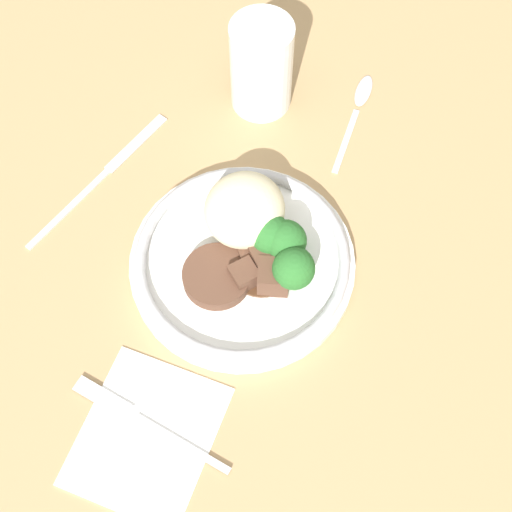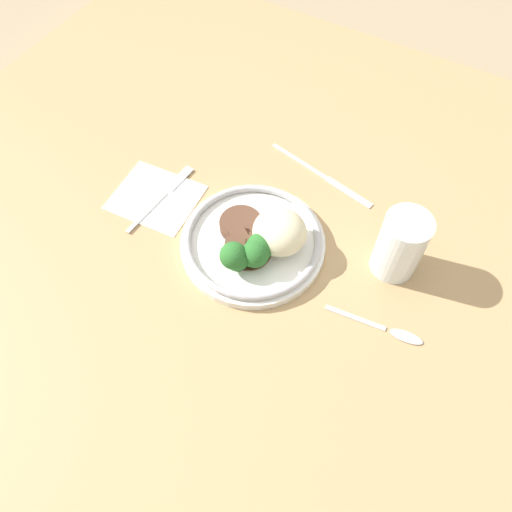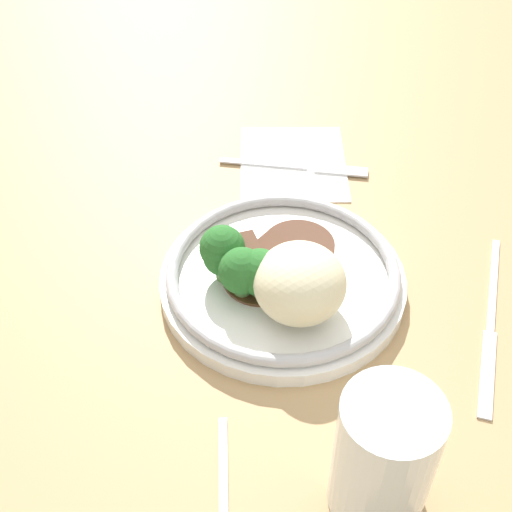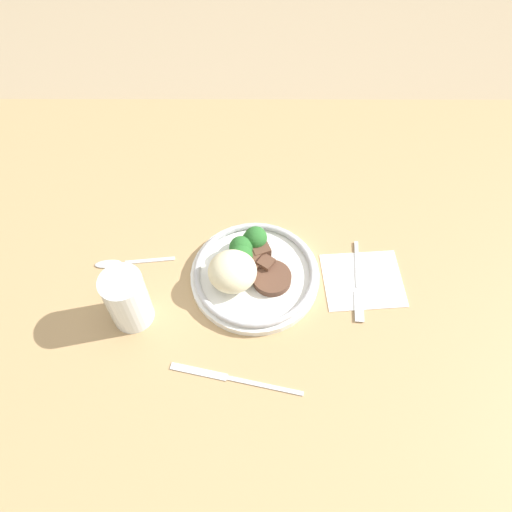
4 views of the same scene
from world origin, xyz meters
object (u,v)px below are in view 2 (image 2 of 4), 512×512
Objects in this scene: fork at (165,193)px; plate at (256,241)px; spoon at (393,332)px; knife at (324,177)px; juice_glass at (399,248)px.

plate is at bearing -92.26° from fork.
spoon is at bearing -6.50° from plate.
knife is 1.46× the size of spoon.
knife is at bearing 128.12° from spoon.
knife is at bearing -48.25° from fork.
spoon is at bearing -67.82° from juice_glass.
juice_glass is at bearing 21.64° from plate.
juice_glass is at bearing -77.40° from fork.
spoon is (0.44, -0.05, -0.00)m from fork.
spoon is (0.04, -0.11, -0.05)m from juice_glass.
juice_glass is 0.41m from fork.
juice_glass is at bearing 106.07° from spoon.
plate is 0.20m from fork.
spoon is (0.22, -0.22, 0.00)m from knife.
juice_glass reaches higher than knife.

